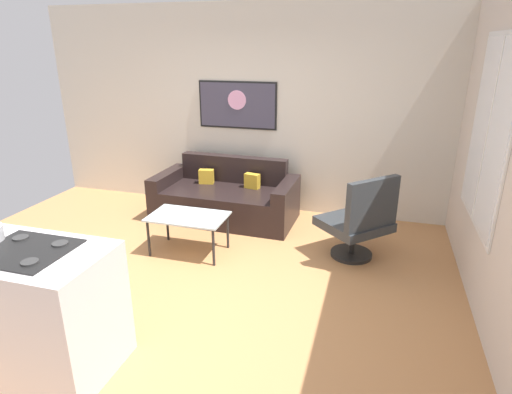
{
  "coord_description": "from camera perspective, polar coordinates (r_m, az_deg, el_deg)",
  "views": [
    {
      "loc": [
        1.65,
        -3.29,
        2.27
      ],
      "look_at": [
        0.42,
        0.9,
        0.7
      ],
      "focal_mm": 29.95,
      "sensor_mm": 36.0,
      "label": 1
    }
  ],
  "objects": [
    {
      "name": "couch",
      "position": [
        5.84,
        -4.03,
        -0.25
      ],
      "size": [
        1.91,
        0.95,
        0.79
      ],
      "color": "black",
      "rests_on": "ground"
    },
    {
      "name": "right_wall",
      "position": [
        3.82,
        30.62,
        3.81
      ],
      "size": [
        0.05,
        6.4,
        2.8
      ],
      "primitive_type": "cube",
      "color": "beige",
      "rests_on": "ground"
    },
    {
      "name": "armchair",
      "position": [
        4.77,
        13.68,
        -3.1
      ],
      "size": [
        0.92,
        0.92,
        0.98
      ],
      "color": "black",
      "rests_on": "ground"
    },
    {
      "name": "window",
      "position": [
        4.36,
        28.68,
        7.52
      ],
      "size": [
        0.03,
        1.41,
        1.71
      ],
      "color": "silver"
    },
    {
      "name": "wall_painting",
      "position": [
        6.05,
        -2.52,
        12.17
      ],
      "size": [
        1.13,
        0.03,
        0.65
      ],
      "color": "black"
    },
    {
      "name": "ground",
      "position": [
        4.34,
        -8.97,
        -12.37
      ],
      "size": [
        6.4,
        6.4,
        0.04
      ],
      "primitive_type": "cube",
      "color": "#B77E4C"
    },
    {
      "name": "back_wall",
      "position": [
        6.02,
        0.21,
        11.46
      ],
      "size": [
        6.4,
        0.05,
        2.8
      ],
      "primitive_type": "cube",
      "color": "beige",
      "rests_on": "ground"
    },
    {
      "name": "coffee_table",
      "position": [
        4.88,
        -9.06,
        -2.94
      ],
      "size": [
        0.87,
        0.53,
        0.45
      ],
      "color": "silver",
      "rests_on": "ground"
    },
    {
      "name": "kitchen_counter",
      "position": [
        3.75,
        -30.74,
        -12.03
      ],
      "size": [
        1.73,
        0.69,
        0.96
      ],
      "color": "silver",
      "rests_on": "ground"
    }
  ]
}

